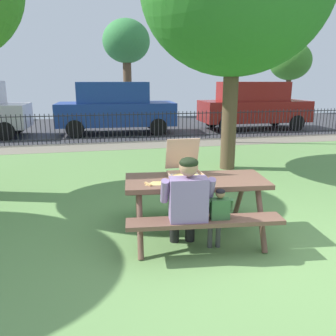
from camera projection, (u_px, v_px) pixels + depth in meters
name	position (u px, v px, depth m)	size (l,w,h in m)	color
ground	(211.00, 200.00, 5.87)	(28.00, 12.07, 0.02)	#699551
cobblestone_walkway	(156.00, 144.00, 10.91)	(28.00, 1.40, 0.01)	gray
street_asphalt	(138.00, 126.00, 15.24)	(28.00, 7.75, 0.01)	#38383D
picnic_table_foreground	(196.00, 192.00, 4.39)	(1.94, 1.66, 0.79)	brown
pizza_box_open	(185.00, 170.00, 4.41)	(0.45, 0.53, 0.49)	tan
pizza_slice_on_table	(155.00, 183.00, 4.14)	(0.28, 0.22, 0.02)	#E9D068
adult_at_table	(187.00, 201.00, 3.87)	(0.63, 0.62, 1.19)	black
child_at_table	(218.00, 213.00, 3.92)	(0.32, 0.32, 0.82)	#474747
iron_fence_streetside	(152.00, 126.00, 11.45)	(19.12, 0.03, 0.98)	black
lamp_post_walkway	(238.00, 62.00, 10.56)	(0.28, 0.28, 4.21)	#4C4C51
parked_car_left	(116.00, 107.00, 12.91)	(4.48, 2.09, 1.94)	navy
parked_car_center	(253.00, 105.00, 14.06)	(4.43, 1.97, 1.94)	maroon
far_tree_midleft	(126.00, 43.00, 18.92)	(2.64, 2.64, 5.31)	brown
far_tree_center	(290.00, 61.00, 21.23)	(2.59, 2.59, 4.33)	brown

